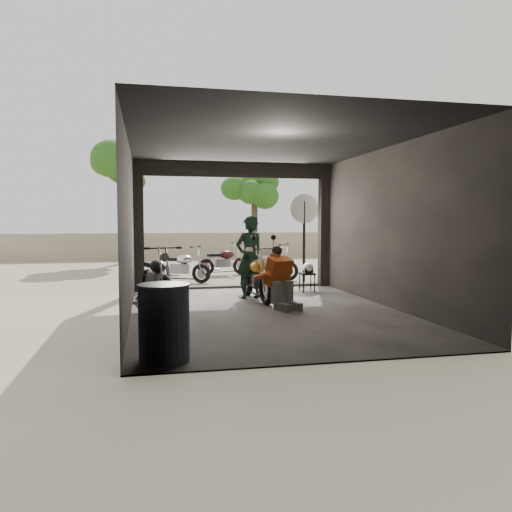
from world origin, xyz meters
name	(u,v)px	position (x,y,z in m)	size (l,w,h in m)	color
ground	(266,312)	(0.00, 0.00, 0.00)	(80.00, 80.00, 0.00)	#7A6D56
garage	(260,244)	(0.00, 0.55, 1.28)	(7.00, 7.13, 3.20)	#2D2B28
boundary_wall	(195,246)	(0.00, 14.00, 0.60)	(18.00, 0.30, 1.20)	gray
tree_left	(126,167)	(-3.00, 12.50, 3.99)	(2.20, 2.20, 5.60)	#382B1E
tree_right	(254,182)	(2.80, 14.00, 3.56)	(2.20, 2.20, 5.00)	#382B1E
main_bike	(256,273)	(0.12, 1.44, 0.60)	(0.74, 1.80, 1.20)	beige
left_bike	(156,273)	(-2.00, 1.91, 0.60)	(0.73, 1.77, 1.20)	black
outside_bike_a	(181,264)	(-1.27, 4.99, 0.52)	(0.64, 1.54, 1.04)	black
outside_bike_b	(224,259)	(0.20, 6.68, 0.52)	(0.63, 1.54, 1.04)	#390D11
outside_bike_c	(269,261)	(1.36, 5.22, 0.54)	(0.65, 1.59, 1.07)	black
rider	(250,258)	(0.03, 1.68, 0.92)	(0.67, 0.44, 1.85)	black
mechanic	(282,279)	(0.37, 0.19, 0.60)	(0.61, 0.83, 1.20)	#B04A17
stool	(307,276)	(1.59, 2.36, 0.41)	(0.34, 0.34, 0.48)	black
helmet	(308,268)	(1.60, 2.33, 0.61)	(0.26, 0.28, 0.25)	silver
oil_drum	(164,324)	(-2.00, -3.00, 0.48)	(0.62, 0.62, 0.96)	#354959
sign_post	(304,222)	(2.18, 4.43, 1.70)	(0.83, 0.08, 2.50)	black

